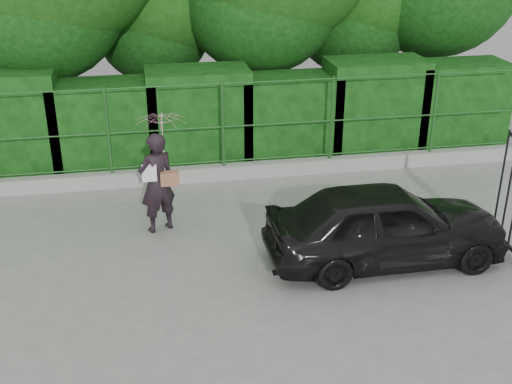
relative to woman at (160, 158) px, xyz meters
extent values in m
plane|color=gray|center=(0.95, -2.43, -1.36)|extent=(80.00, 80.00, 0.00)
cube|color=#9E9E99|center=(0.95, 2.07, -1.21)|extent=(14.00, 0.25, 0.30)
cylinder|color=#1F511D|center=(-0.95, 2.07, -0.16)|extent=(0.06, 0.06, 1.80)
cylinder|color=#1F511D|center=(1.35, 2.07, -0.16)|extent=(0.06, 0.06, 1.80)
cylinder|color=#1F511D|center=(3.65, 2.07, -0.16)|extent=(0.06, 0.06, 1.80)
cylinder|color=#1F511D|center=(5.95, 2.07, -0.16)|extent=(0.06, 0.06, 1.80)
cylinder|color=#1F511D|center=(0.95, 2.07, -0.96)|extent=(13.60, 0.03, 0.03)
cylinder|color=#1F511D|center=(0.95, 2.07, -0.21)|extent=(13.60, 0.03, 0.03)
cylinder|color=#1F511D|center=(0.95, 2.07, 0.69)|extent=(13.60, 0.03, 0.03)
cube|color=black|center=(-3.05, 3.07, -0.23)|extent=(2.20, 1.20, 2.26)
cube|color=black|center=(-1.05, 3.07, -0.39)|extent=(2.20, 1.20, 1.93)
cube|color=black|center=(0.95, 3.07, -0.29)|extent=(2.20, 1.20, 2.13)
cube|color=black|center=(2.95, 3.07, -0.41)|extent=(2.20, 1.20, 1.89)
cube|color=black|center=(4.95, 3.07, -0.27)|extent=(2.20, 1.20, 2.17)
cube|color=black|center=(6.95, 3.07, -0.34)|extent=(2.20, 1.20, 2.03)
cylinder|color=black|center=(-2.05, 4.77, 0.89)|extent=(0.36, 0.36, 4.50)
cylinder|color=black|center=(0.45, 6.07, 0.27)|extent=(0.36, 0.36, 3.25)
cylinder|color=black|center=(2.95, 5.07, 0.77)|extent=(0.36, 0.36, 4.25)
cylinder|color=black|center=(5.45, 5.77, 0.39)|extent=(0.36, 0.36, 3.50)
cylinder|color=black|center=(7.45, 5.37, 1.02)|extent=(0.36, 0.36, 4.75)
cylinder|color=black|center=(5.55, -1.68, -0.31)|extent=(0.04, 0.04, 1.90)
cylinder|color=black|center=(5.55, -1.43, -0.31)|extent=(0.04, 0.04, 1.90)
imported|color=black|center=(-0.08, -0.03, -0.45)|extent=(0.78, 0.67, 1.81)
imported|color=#EFB2C2|center=(0.07, 0.02, 0.39)|extent=(0.87, 0.89, 0.80)
cube|color=#905D41|center=(0.14, -0.11, -0.35)|extent=(0.32, 0.15, 0.24)
cube|color=white|center=(-0.20, -0.15, -0.20)|extent=(0.25, 0.02, 0.32)
imported|color=black|center=(3.45, -1.75, -0.70)|extent=(3.87, 1.59, 1.31)
camera|label=1|loc=(-0.21, -10.34, 3.97)|focal=45.00mm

